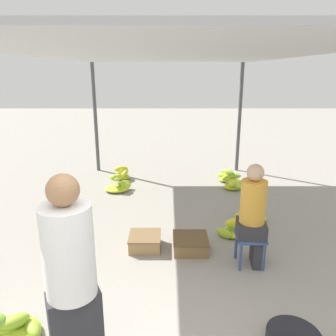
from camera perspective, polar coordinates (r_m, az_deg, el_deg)
canopy_post_back_left at (r=7.89m, az=-12.37°, el=8.41°), size 0.08×0.08×2.51m
canopy_post_back_right at (r=7.88m, az=12.49°, el=8.39°), size 0.08×0.08×2.51m
canopy_tarp at (r=4.71m, az=-0.00°, el=19.13°), size 3.76×6.25×0.04m
vendor_foreground at (r=2.56m, az=-16.29°, el=-18.48°), size 0.48×0.48×1.68m
stool at (r=4.21m, az=14.23°, el=-12.24°), size 0.34×0.34×0.40m
vendor_seated at (r=4.07m, az=14.83°, el=-7.85°), size 0.37×0.37×1.30m
banana_pile_left_0 at (r=3.57m, az=-25.85°, el=-24.10°), size 0.62×0.50×0.25m
banana_pile_left_1 at (r=6.65m, az=-8.47°, el=-2.98°), size 0.56×0.42×0.36m
banana_pile_left_2 at (r=7.33m, az=-7.82°, el=-0.86°), size 0.36×0.41×0.30m
banana_pile_right_0 at (r=7.25m, az=10.57°, el=-1.44°), size 0.52×0.45×0.28m
banana_pile_right_1 at (r=4.95m, az=11.78°, el=-10.55°), size 0.52×0.39×0.29m
banana_pile_right_2 at (r=5.50m, az=14.26°, el=-7.92°), size 0.51×0.48×0.22m
banana_pile_right_3 at (r=6.81m, az=11.56°, el=-2.85°), size 0.40×0.45×0.19m
crate_near at (r=4.56m, az=-3.90°, el=-12.61°), size 0.43×0.43×0.19m
crate_mid at (r=4.51m, az=4.06°, el=-12.99°), size 0.46×0.46×0.19m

